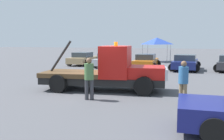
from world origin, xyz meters
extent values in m
plane|color=#545459|center=(0.00, 0.00, 0.00)|extent=(160.00, 160.00, 0.00)
cube|color=black|center=(0.00, 0.00, 0.53)|extent=(6.35, 2.96, 0.35)
cube|color=red|center=(2.17, 0.39, 0.98)|extent=(2.00, 2.07, 0.55)
cube|color=silver|center=(3.06, 0.56, 0.95)|extent=(0.46, 1.88, 0.50)
cube|color=red|center=(0.66, 0.12, 1.47)|extent=(1.70, 2.31, 1.54)
cube|color=brown|center=(-1.50, -0.27, 0.81)|extent=(3.38, 2.62, 0.22)
cylinder|color=black|center=(-2.18, -0.40, 1.70)|extent=(1.19, 0.33, 1.63)
cylinder|color=orange|center=(0.66, 0.12, 2.34)|extent=(0.18, 0.18, 0.20)
cylinder|color=black|center=(1.90, 1.36, 0.44)|extent=(0.88, 0.26, 0.88)
cylinder|color=black|center=(2.26, -0.60, 0.44)|extent=(0.88, 0.26, 0.88)
cylinder|color=black|center=(-2.13, 0.63, 0.44)|extent=(0.88, 0.26, 0.88)
cylinder|color=black|center=(-1.78, -1.34, 0.44)|extent=(0.88, 0.26, 0.88)
cylinder|color=black|center=(4.93, -3.57, 0.34)|extent=(0.68, 0.22, 0.68)
cylinder|color=black|center=(5.08, -5.34, 0.34)|extent=(0.68, 0.22, 0.68)
cylinder|color=#847051|center=(3.96, -1.48, 0.42)|extent=(0.16, 0.16, 0.83)
cylinder|color=#847051|center=(4.13, -1.62, 0.42)|extent=(0.16, 0.16, 0.83)
cylinder|color=teal|center=(4.04, -1.55, 1.16)|extent=(0.38, 0.38, 0.66)
sphere|color=brown|center=(4.04, -1.55, 1.60)|extent=(0.22, 0.22, 0.22)
cylinder|color=#38383D|center=(0.16, -2.16, 0.43)|extent=(0.16, 0.16, 0.86)
cylinder|color=#38383D|center=(0.36, -2.09, 0.43)|extent=(0.16, 0.16, 0.86)
cylinder|color=#4C7542|center=(0.26, -2.13, 1.20)|extent=(0.39, 0.39, 0.68)
sphere|color=brown|center=(0.26, -2.13, 1.66)|extent=(0.23, 0.23, 0.23)
cube|color=tan|center=(-7.25, 12.17, 0.54)|extent=(2.09, 4.71, 0.60)
cube|color=#333D47|center=(-7.24, 11.94, 1.09)|extent=(1.73, 2.02, 0.50)
cylinder|color=black|center=(-8.21, 13.69, 0.34)|extent=(0.68, 0.22, 0.68)
cylinder|color=black|center=(-6.46, 13.79, 0.34)|extent=(0.68, 0.22, 0.68)
cylinder|color=black|center=(-8.04, 10.56, 0.34)|extent=(0.68, 0.22, 0.68)
cylinder|color=black|center=(-6.29, 10.65, 0.34)|extent=(0.68, 0.22, 0.68)
cube|color=#B7B7BC|center=(-3.93, 11.39, 0.54)|extent=(2.08, 4.92, 0.60)
cube|color=#333D47|center=(-3.92, 11.15, 1.09)|extent=(1.76, 2.10, 0.50)
cylinder|color=black|center=(-4.90, 13.01, 0.34)|extent=(0.68, 0.22, 0.68)
cylinder|color=black|center=(-3.07, 13.07, 0.34)|extent=(0.68, 0.22, 0.68)
cylinder|color=black|center=(-4.79, 9.71, 0.34)|extent=(0.68, 0.22, 0.68)
cylinder|color=black|center=(-2.96, 9.77, 0.34)|extent=(0.68, 0.22, 0.68)
cube|color=orange|center=(-0.21, 10.88, 0.54)|extent=(2.13, 4.94, 0.60)
cube|color=#333D47|center=(-0.19, 10.64, 1.09)|extent=(1.71, 2.14, 0.50)
cylinder|color=black|center=(-1.17, 12.45, 0.34)|extent=(0.68, 0.22, 0.68)
cylinder|color=black|center=(0.51, 12.58, 0.34)|extent=(0.68, 0.22, 0.68)
cylinder|color=black|center=(-0.93, 9.18, 0.34)|extent=(0.68, 0.22, 0.68)
cylinder|color=black|center=(0.76, 9.30, 0.34)|extent=(0.68, 0.22, 0.68)
cube|color=navy|center=(3.24, 11.01, 0.54)|extent=(1.92, 4.89, 0.60)
cube|color=#333D47|center=(3.24, 10.77, 1.09)|extent=(1.68, 2.06, 0.50)
cylinder|color=black|center=(2.35, 12.68, 0.34)|extent=(0.68, 0.22, 0.68)
cylinder|color=black|center=(4.15, 12.67, 0.34)|extent=(0.68, 0.22, 0.68)
cylinder|color=black|center=(2.33, 9.36, 0.34)|extent=(0.68, 0.22, 0.68)
cylinder|color=black|center=(4.14, 9.35, 0.34)|extent=(0.68, 0.22, 0.68)
cylinder|color=black|center=(6.16, 13.07, 0.34)|extent=(0.68, 0.22, 0.68)
cylinder|color=black|center=(5.80, 10.03, 0.34)|extent=(0.68, 0.22, 0.68)
cylinder|color=#9E9EA3|center=(-2.19, 17.61, 1.06)|extent=(0.07, 0.07, 2.12)
cylinder|color=#9E9EA3|center=(0.73, 17.61, 1.06)|extent=(0.07, 0.07, 2.12)
cylinder|color=#9E9EA3|center=(-2.19, 20.52, 1.06)|extent=(0.07, 0.07, 2.12)
cylinder|color=#9E9EA3|center=(0.73, 20.52, 1.06)|extent=(0.07, 0.07, 2.12)
pyramid|color=#2D4CB7|center=(-0.73, 19.06, 2.53)|extent=(2.91, 2.91, 0.82)
cube|color=black|center=(1.11, 2.77, 0.02)|extent=(0.40, 0.40, 0.04)
cone|color=orange|center=(1.11, 2.77, 0.28)|extent=(0.36, 0.36, 0.55)
camera|label=1|loc=(4.78, -11.52, 2.45)|focal=40.00mm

